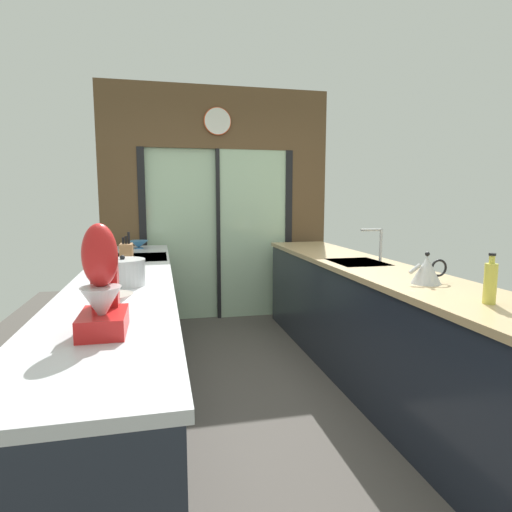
{
  "coord_description": "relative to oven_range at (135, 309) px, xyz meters",
  "views": [
    {
      "loc": [
        -0.67,
        -2.58,
        1.43
      ],
      "look_at": [
        0.06,
        0.64,
        0.98
      ],
      "focal_mm": 29.68,
      "sensor_mm": 36.0,
      "label": 1
    }
  ],
  "objects": [
    {
      "name": "knife_block",
      "position": [
        0.02,
        -0.95,
        0.58
      ],
      "size": [
        0.08,
        0.14,
        0.29
      ],
      "color": "brown",
      "rests_on": "left_counter_run"
    },
    {
      "name": "stock_pot",
      "position": [
        0.02,
        -1.26,
        0.54
      ],
      "size": [
        0.26,
        0.26,
        0.18
      ],
      "color": "#B7BABC",
      "rests_on": "left_counter_run"
    },
    {
      "name": "stand_mixer",
      "position": [
        0.02,
        -2.17,
        0.63
      ],
      "size": [
        0.17,
        0.27,
        0.42
      ],
      "color": "red",
      "rests_on": "left_counter_run"
    },
    {
      "name": "sink_faucet",
      "position": [
        1.97,
        -0.7,
        0.64
      ],
      "size": [
        0.19,
        0.02,
        0.27
      ],
      "color": "#B7BABC",
      "rests_on": "right_counter_run"
    },
    {
      "name": "kettle",
      "position": [
        1.8,
        -1.61,
        0.55
      ],
      "size": [
        0.26,
        0.18,
        0.19
      ],
      "color": "#B7BABC",
      "rests_on": "right_counter_run"
    },
    {
      "name": "left_counter_run",
      "position": [
        -0.0,
        -1.12,
        0.01
      ],
      "size": [
        0.62,
        3.8,
        0.92
      ],
      "color": "#1E232D",
      "rests_on": "ground_plane"
    },
    {
      "name": "back_wall_unit",
      "position": [
        0.91,
        1.15,
        1.07
      ],
      "size": [
        2.64,
        0.12,
        2.7
      ],
      "color": "brown",
      "rests_on": "ground_plane"
    },
    {
      "name": "mixing_bowl_mid",
      "position": [
        0.02,
        -0.65,
        0.5
      ],
      "size": [
        0.14,
        0.14,
        0.06
      ],
      "color": "silver",
      "rests_on": "left_counter_run"
    },
    {
      "name": "ground_plane",
      "position": [
        0.91,
        -0.65,
        -0.47
      ],
      "size": [
        5.04,
        7.6,
        0.02
      ],
      "primitive_type": "cube",
      "color": "#4C4742"
    },
    {
      "name": "mixing_bowl_far",
      "position": [
        0.02,
        0.66,
        0.51
      ],
      "size": [
        0.2,
        0.2,
        0.08
      ],
      "color": "teal",
      "rests_on": "left_counter_run"
    },
    {
      "name": "oven_range",
      "position": [
        0.0,
        0.0,
        0.0
      ],
      "size": [
        0.6,
        0.6,
        0.92
      ],
      "color": "black",
      "rests_on": "ground_plane"
    },
    {
      "name": "mixing_bowl_near",
      "position": [
        0.02,
        -1.88,
        0.51
      ],
      "size": [
        0.19,
        0.19,
        0.09
      ],
      "color": "gray",
      "rests_on": "left_counter_run"
    },
    {
      "name": "right_counter_run",
      "position": [
        1.82,
        -0.95,
        0.01
      ],
      "size": [
        0.62,
        3.8,
        0.92
      ],
      "color": "#1E232D",
      "rests_on": "ground_plane"
    },
    {
      "name": "soap_bottle",
      "position": [
        1.8,
        -2.11,
        0.57
      ],
      "size": [
        0.06,
        0.06,
        0.25
      ],
      "color": "#D1CC4C",
      "rests_on": "right_counter_run"
    }
  ]
}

